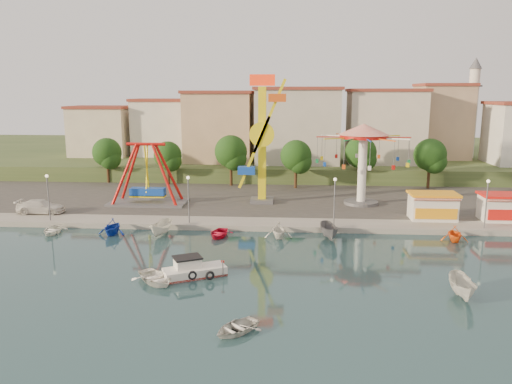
# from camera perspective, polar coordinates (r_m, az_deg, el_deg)

# --- Properties ---
(ground) EXTENTS (200.00, 200.00, 0.00)m
(ground) POSITION_cam_1_polar(r_m,az_deg,el_deg) (42.98, -0.51, -8.93)
(ground) COLOR #122C33
(ground) RESTS_ON ground
(quay_deck) EXTENTS (200.00, 100.00, 0.60)m
(quay_deck) POSITION_cam_1_polar(r_m,az_deg,el_deg) (103.28, 2.18, 3.21)
(quay_deck) COLOR #9E998E
(quay_deck) RESTS_ON ground
(asphalt_pad) EXTENTS (90.00, 28.00, 0.01)m
(asphalt_pad) POSITION_cam_1_polar(r_m,az_deg,el_deg) (71.70, 1.36, -0.16)
(asphalt_pad) COLOR #4C4944
(asphalt_pad) RESTS_ON quay_deck
(hill_terrace) EXTENTS (200.00, 60.00, 3.00)m
(hill_terrace) POSITION_cam_1_polar(r_m,az_deg,el_deg) (108.07, 2.28, 4.21)
(hill_terrace) COLOR #384C26
(hill_terrace) RESTS_ON ground
(pirate_ship_ride) EXTENTS (10.00, 5.00, 8.00)m
(pirate_ship_ride) POSITION_cam_1_polar(r_m,az_deg,el_deg) (65.88, -12.34, 1.90)
(pirate_ship_ride) COLOR #59595E
(pirate_ship_ride) RESTS_ON quay_deck
(kamikaze_tower) EXTENTS (4.67, 3.10, 16.50)m
(kamikaze_tower) POSITION_cam_1_polar(r_m,az_deg,el_deg) (64.52, 0.88, 5.71)
(kamikaze_tower) COLOR #59595E
(kamikaze_tower) RESTS_ON quay_deck
(wave_swinger) EXTENTS (11.60, 11.60, 10.40)m
(wave_swinger) POSITION_cam_1_polar(r_m,az_deg,el_deg) (65.13, 12.15, 5.18)
(wave_swinger) COLOR #59595E
(wave_swinger) RESTS_ON quay_deck
(booth_left) EXTENTS (5.40, 3.78, 3.08)m
(booth_left) POSITION_cam_1_polar(r_m,az_deg,el_deg) (60.33, 19.55, -1.51)
(booth_left) COLOR white
(booth_left) RESTS_ON quay_deck
(booth_mid) EXTENTS (5.40, 3.78, 3.08)m
(booth_mid) POSITION_cam_1_polar(r_m,az_deg,el_deg) (62.92, 26.49, -1.55)
(booth_mid) COLOR white
(booth_mid) RESTS_ON quay_deck
(lamp_post_0) EXTENTS (0.14, 0.14, 5.00)m
(lamp_post_0) POSITION_cam_1_polar(r_m,az_deg,el_deg) (60.89, -22.62, -0.71)
(lamp_post_0) COLOR #59595E
(lamp_post_0) RESTS_ON quay_deck
(lamp_post_1) EXTENTS (0.14, 0.14, 5.00)m
(lamp_post_1) POSITION_cam_1_polar(r_m,az_deg,el_deg) (55.62, -7.71, -1.01)
(lamp_post_1) COLOR #59595E
(lamp_post_1) RESTS_ON quay_deck
(lamp_post_2) EXTENTS (0.14, 0.14, 5.00)m
(lamp_post_2) POSITION_cam_1_polar(r_m,az_deg,el_deg) (54.70, 8.95, -1.25)
(lamp_post_2) COLOR #59595E
(lamp_post_2) RESTS_ON quay_deck
(lamp_post_3) EXTENTS (0.14, 0.14, 5.00)m
(lamp_post_3) POSITION_cam_1_polar(r_m,az_deg,el_deg) (58.33, 24.81, -1.39)
(lamp_post_3) COLOR #59595E
(lamp_post_3) RESTS_ON quay_deck
(tree_0) EXTENTS (4.60, 4.60, 7.19)m
(tree_0) POSITION_cam_1_polar(r_m,az_deg,el_deg) (83.04, -16.67, 4.35)
(tree_0) COLOR #382314
(tree_0) RESTS_ON quay_deck
(tree_1) EXTENTS (4.35, 4.35, 6.80)m
(tree_1) POSITION_cam_1_polar(r_m,az_deg,el_deg) (79.40, -10.05, 4.15)
(tree_1) COLOR #382314
(tree_1) RESTS_ON quay_deck
(tree_2) EXTENTS (5.02, 5.02, 7.85)m
(tree_2) POSITION_cam_1_polar(r_m,az_deg,el_deg) (77.08, -2.89, 4.64)
(tree_2) COLOR #382314
(tree_2) RESTS_ON quay_deck
(tree_3) EXTENTS (4.68, 4.68, 7.32)m
(tree_3) POSITION_cam_1_polar(r_m,az_deg,el_deg) (75.14, 4.59, 4.16)
(tree_3) COLOR #382314
(tree_3) RESTS_ON quay_deck
(tree_4) EXTENTS (4.86, 4.86, 7.60)m
(tree_4) POSITION_cam_1_polar(r_m,az_deg,el_deg) (78.83, 11.88, 4.43)
(tree_4) COLOR #382314
(tree_4) RESTS_ON quay_deck
(tree_5) EXTENTS (4.83, 4.83, 7.54)m
(tree_5) POSITION_cam_1_polar(r_m,az_deg,el_deg) (79.07, 19.27, 4.03)
(tree_5) COLOR #382314
(tree_5) RESTS_ON quay_deck
(building_0) EXTENTS (9.26, 9.53, 11.87)m
(building_0) POSITION_cam_1_polar(r_m,az_deg,el_deg) (93.87, -19.09, 7.08)
(building_0) COLOR beige
(building_0) RESTS_ON hill_terrace
(building_1) EXTENTS (12.33, 9.01, 8.63)m
(building_1) POSITION_cam_1_polar(r_m,az_deg,el_deg) (95.10, -11.03, 6.56)
(building_1) COLOR silver
(building_1) RESTS_ON hill_terrace
(building_2) EXTENTS (11.95, 9.28, 11.23)m
(building_2) POSITION_cam_1_polar(r_m,az_deg,el_deg) (93.07, -3.06, 7.45)
(building_2) COLOR tan
(building_2) RESTS_ON hill_terrace
(building_3) EXTENTS (12.59, 10.50, 9.20)m
(building_3) POSITION_cam_1_polar(r_m,az_deg,el_deg) (89.33, 5.56, 6.60)
(building_3) COLOR beige
(building_3) RESTS_ON hill_terrace
(building_4) EXTENTS (10.75, 9.23, 9.24)m
(building_4) POSITION_cam_1_polar(r_m,az_deg,el_deg) (94.04, 13.79, 6.58)
(building_4) COLOR beige
(building_4) RESTS_ON hill_terrace
(building_5) EXTENTS (12.77, 10.96, 11.21)m
(building_5) POSITION_cam_1_polar(r_m,az_deg,el_deg) (95.32, 21.97, 6.74)
(building_5) COLOR tan
(building_5) RESTS_ON hill_terrace
(minaret) EXTENTS (2.80, 2.80, 18.00)m
(minaret) POSITION_cam_1_polar(r_m,az_deg,el_deg) (99.78, 23.50, 9.07)
(minaret) COLOR silver
(minaret) RESTS_ON hill_terrace
(cabin_motorboat) EXTENTS (5.39, 4.00, 1.78)m
(cabin_motorboat) POSITION_cam_1_polar(r_m,az_deg,el_deg) (41.84, -7.19, -8.91)
(cabin_motorboat) COLOR white
(cabin_motorboat) RESTS_ON ground
(rowboat_a) EXTENTS (4.98, 5.05, 0.86)m
(rowboat_a) POSITION_cam_1_polar(r_m,az_deg,el_deg) (40.96, -11.38, -9.57)
(rowboat_a) COLOR white
(rowboat_a) RESTS_ON ground
(rowboat_b) EXTENTS (3.94, 4.04, 0.68)m
(rowboat_b) POSITION_cam_1_polar(r_m,az_deg,el_deg) (32.57, -2.28, -15.21)
(rowboat_b) COLOR silver
(rowboat_b) RESTS_ON ground
(skiff) EXTENTS (1.83, 4.25, 1.61)m
(skiff) POSITION_cam_1_polar(r_m,az_deg,el_deg) (40.31, 22.54, -10.03)
(skiff) COLOR silver
(skiff) RESTS_ON ground
(van) EXTENTS (5.68, 2.47, 1.63)m
(van) POSITION_cam_1_polar(r_m,az_deg,el_deg) (65.21, -23.37, -1.54)
(van) COLOR silver
(van) RESTS_ON quay_deck
(moored_boat_0) EXTENTS (2.84, 3.74, 0.73)m
(moored_boat_0) POSITION_cam_1_polar(r_m,az_deg,el_deg) (57.94, -22.25, -4.05)
(moored_boat_0) COLOR white
(moored_boat_0) RESTS_ON ground
(moored_boat_1) EXTENTS (3.11, 3.53, 1.76)m
(moored_boat_1) POSITION_cam_1_polar(r_m,az_deg,el_deg) (55.23, -16.12, -3.82)
(moored_boat_1) COLOR #1332A8
(moored_boat_1) RESTS_ON ground
(moored_boat_2) EXTENTS (2.24, 4.32, 1.59)m
(moored_boat_2) POSITION_cam_1_polar(r_m,az_deg,el_deg) (53.68, -10.79, -4.10)
(moored_boat_2) COLOR silver
(moored_boat_2) RESTS_ON ground
(moored_boat_3) EXTENTS (2.95, 3.84, 0.74)m
(moored_boat_3) POSITION_cam_1_polar(r_m,az_deg,el_deg) (52.58, -4.26, -4.73)
(moored_boat_3) COLOR red
(moored_boat_3) RESTS_ON ground
(moored_boat_4) EXTENTS (3.22, 3.63, 1.76)m
(moored_boat_4) POSITION_cam_1_polar(r_m,az_deg,el_deg) (51.93, 2.57, -4.33)
(moored_boat_4) COLOR white
(moored_boat_4) RESTS_ON ground
(moored_boat_5) EXTENTS (2.09, 4.40, 1.64)m
(moored_boat_5) POSITION_cam_1_polar(r_m,az_deg,el_deg) (52.10, 8.36, -4.46)
(moored_boat_5) COLOR slate
(moored_boat_5) RESTS_ON ground
(moored_boat_7) EXTENTS (3.03, 3.40, 1.63)m
(moored_boat_7) POSITION_cam_1_polar(r_m,az_deg,el_deg) (54.56, 21.74, -4.44)
(moored_boat_7) COLOR orange
(moored_boat_7) RESTS_ON ground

